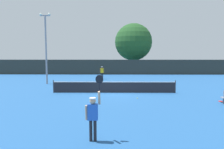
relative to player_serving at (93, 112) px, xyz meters
name	(u,v)px	position (x,y,z in m)	size (l,w,h in m)	color
ground_plane	(114,93)	(0.76, 10.11, -1.11)	(120.00, 120.00, 0.00)	#235693
tennis_net	(114,87)	(0.76, 10.11, -0.60)	(10.36, 0.08, 1.07)	#232328
perimeter_fence	(115,67)	(0.76, 26.34, 0.06)	(39.25, 0.12, 2.34)	#2D332D
player_serving	(93,112)	(0.00, 0.00, 0.00)	(0.67, 0.40, 2.52)	blue
player_receiving	(102,71)	(-0.85, 20.06, -0.12)	(0.57, 0.24, 1.63)	yellow
tennis_ball	(137,98)	(2.47, 7.79, -1.08)	(0.07, 0.07, 0.07)	#CCE033
spare_racket	(221,101)	(8.16, 6.86, -1.09)	(0.28, 0.52, 0.04)	black
light_pole	(46,44)	(-6.63, 15.49, 3.25)	(1.18, 0.28, 7.61)	gray
large_tree	(133,42)	(4.13, 31.08, 4.23)	(6.61, 6.61, 8.66)	brown
parked_car_near	(102,67)	(-1.69, 32.74, -0.33)	(2.31, 4.37, 1.69)	white
parked_car_mid	(164,66)	(10.51, 34.90, -0.33)	(2.41, 4.40, 1.69)	navy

